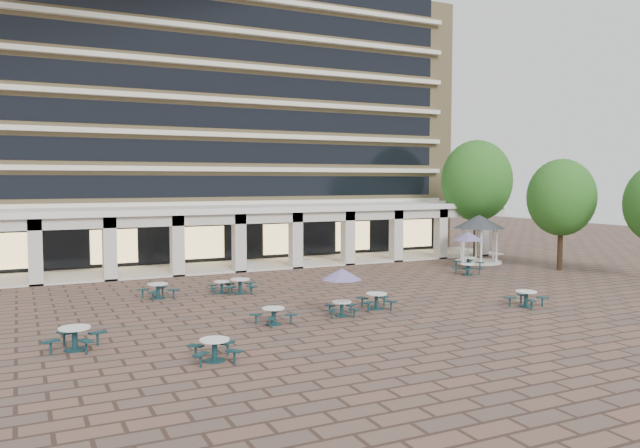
% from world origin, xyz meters
% --- Properties ---
extents(ground, '(120.00, 120.00, 0.00)m').
position_xyz_m(ground, '(0.00, 0.00, 0.00)').
color(ground, brown).
rests_on(ground, ground).
extents(apartment_building, '(40.00, 15.50, 25.20)m').
position_xyz_m(apartment_building, '(0.00, 25.47, 12.60)').
color(apartment_building, tan).
rests_on(apartment_building, ground).
extents(retail_arcade, '(42.00, 6.60, 4.40)m').
position_xyz_m(retail_arcade, '(0.00, 14.80, 3.00)').
color(retail_arcade, white).
rests_on(retail_arcade, ground).
extents(picnic_table_0, '(2.36, 2.36, 0.86)m').
position_xyz_m(picnic_table_0, '(-13.87, -3.84, 0.51)').
color(picnic_table_0, '#13343B').
rests_on(picnic_table_0, ground).
extents(picnic_table_1, '(1.96, 1.96, 0.74)m').
position_xyz_m(picnic_table_1, '(-5.78, -3.21, 0.44)').
color(picnic_table_1, '#13343B').
rests_on(picnic_table_1, ground).
extents(picnic_table_2, '(2.07, 2.07, 0.78)m').
position_xyz_m(picnic_table_2, '(6.91, -5.09, 0.46)').
color(picnic_table_2, '#13343B').
rests_on(picnic_table_2, ground).
extents(picnic_table_5, '(1.87, 1.87, 0.78)m').
position_xyz_m(picnic_table_5, '(-9.64, -7.46, 0.46)').
color(picnic_table_5, '#13343B').
rests_on(picnic_table_5, ground).
extents(picnic_table_6, '(1.90, 1.90, 2.20)m').
position_xyz_m(picnic_table_6, '(-2.32, -3.01, 1.87)').
color(picnic_table_6, '#13343B').
rests_on(picnic_table_6, ground).
extents(picnic_table_8, '(2.11, 2.11, 0.80)m').
position_xyz_m(picnic_table_8, '(-9.08, 5.02, 0.48)').
color(picnic_table_8, '#13343B').
rests_on(picnic_table_8, ground).
extents(picnic_table_9, '(1.66, 1.66, 0.67)m').
position_xyz_m(picnic_table_9, '(-5.57, 5.08, 0.40)').
color(picnic_table_9, '#13343B').
rests_on(picnic_table_9, ground).
extents(picnic_table_10, '(2.01, 2.01, 0.77)m').
position_xyz_m(picnic_table_10, '(-0.06, -2.33, 0.46)').
color(picnic_table_10, '#13343B').
rests_on(picnic_table_10, ground).
extents(picnic_table_11, '(2.25, 2.25, 2.60)m').
position_xyz_m(picnic_table_11, '(13.03, 6.84, 2.21)').
color(picnic_table_11, '#13343B').
rests_on(picnic_table_11, ground).
extents(picnic_table_12, '(2.14, 2.14, 0.81)m').
position_xyz_m(picnic_table_12, '(-4.69, 4.54, 0.49)').
color(picnic_table_12, '#13343B').
rests_on(picnic_table_12, ground).
extents(picnic_table_13, '(1.78, 1.78, 0.73)m').
position_xyz_m(picnic_table_13, '(11.10, 4.52, 0.43)').
color(picnic_table_13, '#13343B').
rests_on(picnic_table_13, ground).
extents(gazebo, '(3.87, 3.87, 3.61)m').
position_xyz_m(gazebo, '(15.73, 8.95, 2.72)').
color(gazebo, beige).
rests_on(gazebo, ground).
extents(tree_east_a, '(4.65, 4.65, 7.75)m').
position_xyz_m(tree_east_a, '(18.33, 3.49, 5.06)').
color(tree_east_a, '#3D2C18').
rests_on(tree_east_a, ground).
extents(tree_east_c, '(5.71, 5.71, 9.51)m').
position_xyz_m(tree_east_c, '(17.90, 11.90, 6.22)').
color(tree_east_c, '#3D2C18').
rests_on(tree_east_c, ground).
extents(planter_left, '(1.50, 0.69, 1.15)m').
position_xyz_m(planter_left, '(-1.67, 12.90, 0.42)').
color(planter_left, '#989893').
rests_on(planter_left, ground).
extents(planter_right, '(1.50, 0.60, 1.15)m').
position_xyz_m(planter_right, '(2.79, 12.90, 0.42)').
color(planter_right, '#989893').
rests_on(planter_right, ground).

